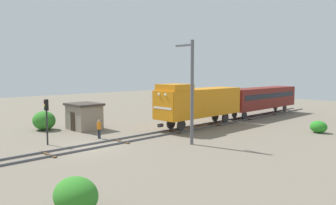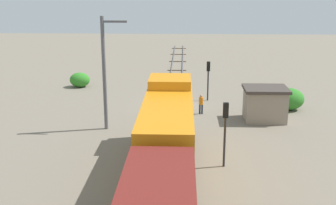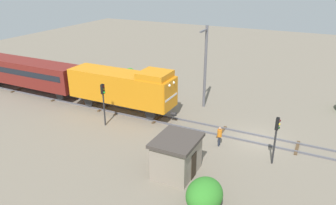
# 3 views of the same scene
# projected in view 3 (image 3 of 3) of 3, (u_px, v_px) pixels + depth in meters

# --- Properties ---
(ground_plane) EXTENTS (115.10, 115.10, 0.00)m
(ground_plane) POSITION_uv_depth(u_px,v_px,m) (257.00, 140.00, 27.98)
(ground_plane) COLOR #756B5B
(railway_track) EXTENTS (2.40, 76.73, 0.16)m
(railway_track) POSITION_uv_depth(u_px,v_px,m) (258.00, 139.00, 27.95)
(railway_track) COLOR #595960
(railway_track) RESTS_ON ground
(locomotive) EXTENTS (2.90, 11.60, 4.60)m
(locomotive) POSITION_uv_depth(u_px,v_px,m) (123.00, 86.00, 32.53)
(locomotive) COLOR orange
(locomotive) RESTS_ON railway_track
(passenger_car_leading) EXTENTS (2.84, 14.00, 3.66)m
(passenger_car_leading) POSITION_uv_depth(u_px,v_px,m) (27.00, 72.00, 38.11)
(passenger_car_leading) COLOR maroon
(passenger_car_leading) RESTS_ON railway_track
(traffic_signal_near) EXTENTS (0.32, 0.34, 3.74)m
(traffic_signal_near) POSITION_uv_depth(u_px,v_px,m) (276.00, 132.00, 23.61)
(traffic_signal_near) COLOR #262628
(traffic_signal_near) RESTS_ON ground
(traffic_signal_mid) EXTENTS (0.32, 0.34, 4.03)m
(traffic_signal_mid) POSITION_uv_depth(u_px,v_px,m) (103.00, 97.00, 29.63)
(traffic_signal_mid) COLOR #262628
(traffic_signal_mid) RESTS_ON ground
(worker_near_track) EXTENTS (0.38, 0.38, 1.70)m
(worker_near_track) POSITION_uv_depth(u_px,v_px,m) (220.00, 135.00, 26.71)
(worker_near_track) COLOR #262B38
(worker_near_track) RESTS_ON ground
(catenary_mast) EXTENTS (1.94, 0.28, 8.53)m
(catenary_mast) POSITION_uv_depth(u_px,v_px,m) (205.00, 65.00, 33.19)
(catenary_mast) COLOR #595960
(catenary_mast) RESTS_ON ground
(relay_hut) EXTENTS (3.50, 2.90, 2.74)m
(relay_hut) POSITION_uv_depth(u_px,v_px,m) (177.00, 156.00, 22.94)
(relay_hut) COLOR gray
(relay_hut) RESTS_ON ground
(bush_near) EXTENTS (1.64, 1.34, 1.19)m
(bush_near) POSITION_uv_depth(u_px,v_px,m) (130.00, 73.00, 44.40)
(bush_near) COLOR #2B8926
(bush_near) RESTS_ON ground
(bush_far) EXTENTS (2.67, 2.18, 1.94)m
(bush_far) POSITION_uv_depth(u_px,v_px,m) (204.00, 195.00, 19.60)
(bush_far) COLOR #2F7B26
(bush_far) RESTS_ON ground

